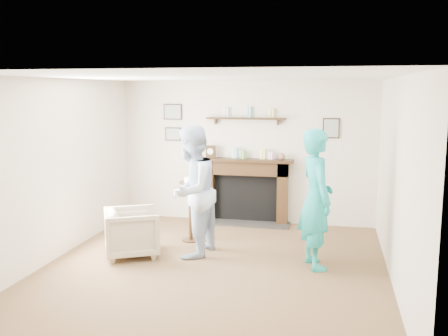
{
  "coord_description": "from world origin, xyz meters",
  "views": [
    {
      "loc": [
        1.5,
        -6.13,
        2.34
      ],
      "look_at": [
        -0.05,
        0.9,
        1.21
      ],
      "focal_mm": 40.0,
      "sensor_mm": 36.0,
      "label": 1
    }
  ],
  "objects_px": {
    "armchair": "(133,255)",
    "woman": "(314,266)",
    "man": "(192,255)",
    "pedestal_table": "(190,199)"
  },
  "relations": [
    {
      "from": "woman",
      "to": "pedestal_table",
      "type": "distance_m",
      "value": 2.19
    },
    {
      "from": "armchair",
      "to": "man",
      "type": "xyz_separation_m",
      "value": [
        0.83,
        0.19,
        0.0
      ]
    },
    {
      "from": "man",
      "to": "woman",
      "type": "relative_size",
      "value": 1.0
    },
    {
      "from": "armchair",
      "to": "pedestal_table",
      "type": "distance_m",
      "value": 1.25
    },
    {
      "from": "pedestal_table",
      "to": "armchair",
      "type": "bearing_deg",
      "value": -125.75
    },
    {
      "from": "armchair",
      "to": "woman",
      "type": "bearing_deg",
      "value": -114.97
    },
    {
      "from": "armchair",
      "to": "pedestal_table",
      "type": "relative_size",
      "value": 0.69
    },
    {
      "from": "armchair",
      "to": "woman",
      "type": "xyz_separation_m",
      "value": [
        2.56,
        0.1,
        0.0
      ]
    },
    {
      "from": "armchair",
      "to": "man",
      "type": "height_order",
      "value": "man"
    },
    {
      "from": "armchair",
      "to": "pedestal_table",
      "type": "xyz_separation_m",
      "value": [
        0.62,
        0.86,
        0.66
      ]
    }
  ]
}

